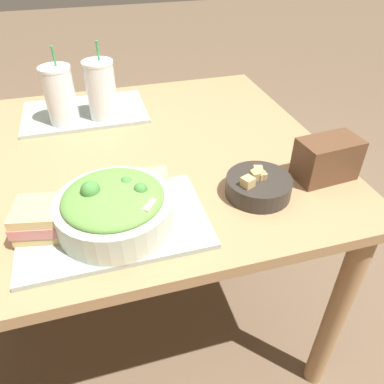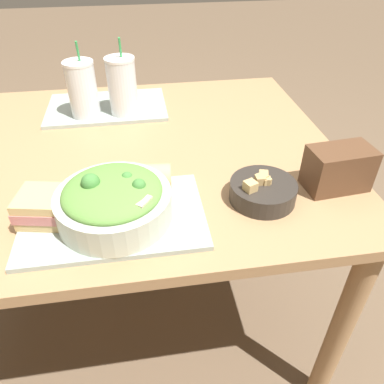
% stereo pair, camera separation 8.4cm
% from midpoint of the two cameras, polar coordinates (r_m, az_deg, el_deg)
% --- Properties ---
extents(ground_plane, '(12.00, 12.00, 0.00)m').
position_cam_midpoint_polar(ground_plane, '(1.60, -11.32, -17.56)').
color(ground_plane, brown).
extents(dining_table, '(1.28, 0.98, 0.73)m').
position_cam_midpoint_polar(dining_table, '(1.15, -15.12, 1.35)').
color(dining_table, '#A37A51').
rests_on(dining_table, ground_plane).
extents(tray_near, '(0.40, 0.26, 0.01)m').
position_cam_midpoint_polar(tray_near, '(0.84, -14.44, -4.80)').
color(tray_near, '#99A89E').
rests_on(tray_near, dining_table).
extents(tray_far, '(0.40, 0.26, 0.01)m').
position_cam_midpoint_polar(tray_far, '(1.35, -17.68, 11.45)').
color(tray_far, '#99A89E').
rests_on(tray_far, dining_table).
extents(salad_bowl, '(0.25, 0.25, 0.11)m').
position_cam_midpoint_polar(salad_bowl, '(0.80, -14.56, -2.29)').
color(salad_bowl, beige).
rests_on(salad_bowl, tray_near).
extents(soup_bowl, '(0.16, 0.16, 0.07)m').
position_cam_midpoint_polar(soup_bowl, '(0.90, 7.59, 0.94)').
color(soup_bowl, '#2D2823').
rests_on(soup_bowl, dining_table).
extents(sandwich_near, '(0.13, 0.12, 0.06)m').
position_cam_midpoint_polar(sandwich_near, '(0.85, -24.25, -3.82)').
color(sandwich_near, tan).
rests_on(sandwich_near, tray_near).
extents(baguette_near, '(0.17, 0.08, 0.06)m').
position_cam_midpoint_polar(baguette_near, '(0.89, -11.41, 1.50)').
color(baguette_near, tan).
rests_on(baguette_near, tray_near).
extents(drink_cup_dark, '(0.09, 0.09, 0.24)m').
position_cam_midpoint_polar(drink_cup_dark, '(1.26, -21.21, 13.30)').
color(drink_cup_dark, silver).
rests_on(drink_cup_dark, tray_far).
extents(drink_cup_red, '(0.09, 0.09, 0.24)m').
position_cam_midpoint_polar(drink_cup_red, '(1.25, -15.47, 14.46)').
color(drink_cup_red, silver).
rests_on(drink_cup_red, tray_far).
extents(chip_bag, '(0.16, 0.10, 0.11)m').
position_cam_midpoint_polar(chip_bag, '(0.99, 17.70, 4.75)').
color(chip_bag, brown).
rests_on(chip_bag, dining_table).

